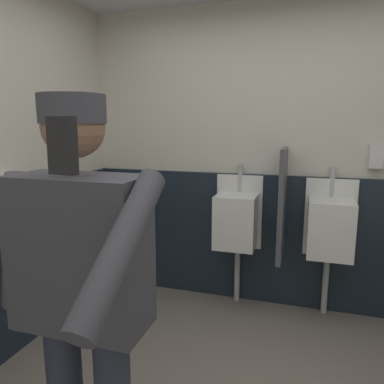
% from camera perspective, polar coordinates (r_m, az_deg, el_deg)
% --- Properties ---
extents(wall_back, '(3.82, 0.12, 2.57)m').
position_cam_1_polar(wall_back, '(3.25, 12.25, 5.04)').
color(wall_back, beige).
rests_on(wall_back, ground_plane).
extents(wainscot_band_back, '(3.22, 0.03, 1.16)m').
position_cam_1_polar(wainscot_band_back, '(3.31, 11.65, -7.33)').
color(wainscot_band_back, '#19232D').
rests_on(wainscot_band_back, ground_plane).
extents(urinal_left, '(0.40, 0.34, 1.24)m').
position_cam_1_polar(urinal_left, '(3.15, 6.97, -4.35)').
color(urinal_left, white).
rests_on(urinal_left, ground_plane).
extents(urinal_middle, '(0.40, 0.34, 1.24)m').
position_cam_1_polar(urinal_middle, '(3.11, 20.72, -5.16)').
color(urinal_middle, white).
rests_on(urinal_middle, ground_plane).
extents(privacy_divider_panel, '(0.04, 0.40, 0.90)m').
position_cam_1_polar(privacy_divider_panel, '(3.00, 13.85, -1.94)').
color(privacy_divider_panel, '#4C4C51').
extents(person, '(0.72, 0.60, 1.68)m').
position_cam_1_polar(person, '(1.47, -16.90, -13.33)').
color(person, '#2D3342').
rests_on(person, ground_plane).
extents(cell_phone, '(0.06, 0.03, 0.11)m').
position_cam_1_polar(cell_phone, '(0.75, -19.55, 6.79)').
color(cell_phone, black).
extents(hand_dryer, '(0.24, 0.23, 0.28)m').
position_cam_1_polar(hand_dryer, '(2.67, -24.90, -1.51)').
color(hand_dryer, silver).
extents(soap_dispenser, '(0.10, 0.07, 0.18)m').
position_cam_1_polar(soap_dispenser, '(3.17, 26.75, 4.96)').
color(soap_dispenser, silver).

